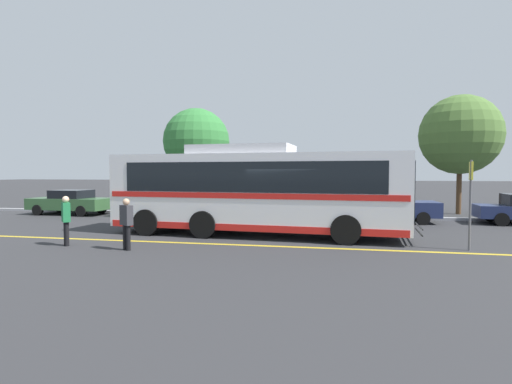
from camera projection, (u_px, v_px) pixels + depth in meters
ground_plane at (286, 237)px, 14.80m from camera, size 220.00×220.00×0.00m
lane_strip_0 at (243, 245)px, 13.10m from camera, size 31.01×0.20×0.01m
curb_strip at (280, 215)px, 21.53m from camera, size 39.01×0.36×0.15m
transit_bus at (256, 189)px, 15.18m from camera, size 11.46×3.36×3.42m
parked_car_0 at (70, 202)px, 22.72m from camera, size 4.59×2.10×1.40m
parked_car_1 at (155, 203)px, 21.83m from camera, size 4.01×1.89×1.46m
parked_car_2 at (274, 204)px, 20.56m from camera, size 4.35×1.99×1.56m
parked_car_3 at (388, 206)px, 19.20m from camera, size 4.58×2.03×1.51m
pedestrian_0 at (66, 218)px, 12.96m from camera, size 0.45×0.45×1.62m
pedestrian_1 at (126, 221)px, 12.23m from camera, size 0.47×0.40×1.59m
bus_stop_sign at (471, 194)px, 12.12m from camera, size 0.07×0.40×2.77m
tree_0 at (196, 142)px, 26.24m from camera, size 4.34×4.34×6.60m
tree_1 at (460, 135)px, 22.72m from camera, size 4.50×4.50×6.80m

